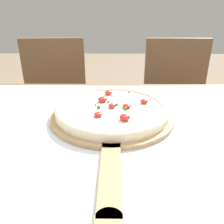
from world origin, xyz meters
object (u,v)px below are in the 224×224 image
pizza_peel (112,118)px  chair_right (175,104)px  pizza (112,109)px  chair_left (55,103)px

pizza_peel → chair_right: chair_right is taller
chair_right → pizza_peel: bearing=-118.0°
pizza → chair_left: bearing=118.2°
pizza_peel → chair_right: size_ratio=0.69×
pizza_peel → chair_left: bearing=117.4°
chair_left → pizza_peel: bearing=-66.6°
pizza_peel → chair_right: bearing=61.4°
chair_left → chair_right: (0.74, 0.00, 0.00)m
pizza → chair_left: 0.81m
pizza_peel → pizza: pizza is taller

